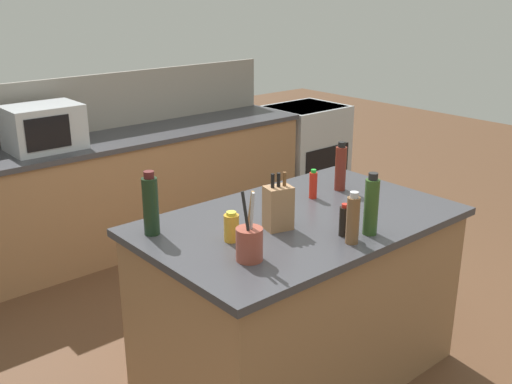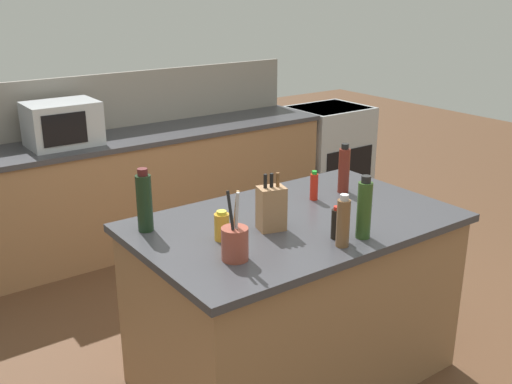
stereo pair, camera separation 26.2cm
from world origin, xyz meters
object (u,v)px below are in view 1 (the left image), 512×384
at_px(soy_sauce_bottle, 344,221).
at_px(vinegar_bottle, 341,168).
at_px(honey_jar, 231,227).
at_px(pepper_grinder, 353,219).
at_px(utensil_crock, 249,243).
at_px(olive_oil_bottle, 371,206).
at_px(wine_bottle, 151,205).
at_px(hot_sauce_bottle, 313,185).
at_px(microwave, 44,127).
at_px(range_oven, 305,149).
at_px(knife_block, 278,207).

xyz_separation_m(soy_sauce_bottle, vinegar_bottle, (0.50, 0.47, 0.06)).
distance_m(honey_jar, pepper_grinder, 0.57).
bearing_deg(utensil_crock, soy_sauce_bottle, -9.64).
bearing_deg(olive_oil_bottle, pepper_grinder, -174.42).
distance_m(wine_bottle, olive_oil_bottle, 1.06).
height_order(wine_bottle, hot_sauce_bottle, wine_bottle).
distance_m(microwave, utensil_crock, 2.42).
distance_m(utensil_crock, pepper_grinder, 0.51).
xyz_separation_m(microwave, vinegar_bottle, (0.95, -2.03, -0.03)).
distance_m(range_oven, wine_bottle, 3.55).
distance_m(utensil_crock, vinegar_bottle, 1.09).
distance_m(knife_block, olive_oil_bottle, 0.45).
bearing_deg(utensil_crock, pepper_grinder, -19.50).
relative_size(soy_sauce_bottle, olive_oil_bottle, 0.52).
xyz_separation_m(microwave, utensil_crock, (-0.07, -2.41, -0.08)).
height_order(honey_jar, pepper_grinder, pepper_grinder).
height_order(range_oven, wine_bottle, wine_bottle).
bearing_deg(soy_sauce_bottle, honey_jar, 145.74).
height_order(utensil_crock, hot_sauce_bottle, utensil_crock).
distance_m(soy_sauce_bottle, vinegar_bottle, 0.69).
relative_size(hot_sauce_bottle, pepper_grinder, 0.67).
bearing_deg(utensil_crock, hot_sauce_bottle, 25.91).
bearing_deg(knife_block, pepper_grinder, -52.84).
bearing_deg(vinegar_bottle, wine_bottle, 172.99).
relative_size(utensil_crock, vinegar_bottle, 1.10).
bearing_deg(honey_jar, utensil_crock, -108.00).
bearing_deg(wine_bottle, utensil_crock, -72.06).
distance_m(range_oven, olive_oil_bottle, 3.40).
bearing_deg(vinegar_bottle, knife_block, -163.45).
bearing_deg(vinegar_bottle, hot_sauce_bottle, 179.55).
height_order(hot_sauce_bottle, pepper_grinder, pepper_grinder).
relative_size(range_oven, knife_block, 3.17).
distance_m(range_oven, microwave, 2.78).
relative_size(utensil_crock, wine_bottle, 1.00).
xyz_separation_m(microwave, olive_oil_bottle, (0.57, -2.57, -0.02)).
bearing_deg(utensil_crock, olive_oil_bottle, -13.91).
bearing_deg(range_oven, utensil_crock, -139.01).
xyz_separation_m(range_oven, pepper_grinder, (-2.29, -2.59, 0.59)).
bearing_deg(hot_sauce_bottle, vinegar_bottle, -0.45).
relative_size(wine_bottle, olive_oil_bottle, 1.03).
height_order(knife_block, pepper_grinder, knife_block).
xyz_separation_m(knife_block, hot_sauce_bottle, (0.46, 0.20, -0.03)).
distance_m(soy_sauce_bottle, wine_bottle, 0.93).
bearing_deg(pepper_grinder, range_oven, 48.42).
xyz_separation_m(soy_sauce_bottle, hot_sauce_bottle, (0.28, 0.47, 0.00)).
relative_size(microwave, wine_bottle, 1.62).
distance_m(microwave, soy_sauce_bottle, 2.54).
xyz_separation_m(range_oven, knife_block, (-2.44, -2.23, 0.59)).
xyz_separation_m(honey_jar, vinegar_bottle, (0.95, 0.17, 0.07)).
bearing_deg(knife_block, range_oven, 57.24).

